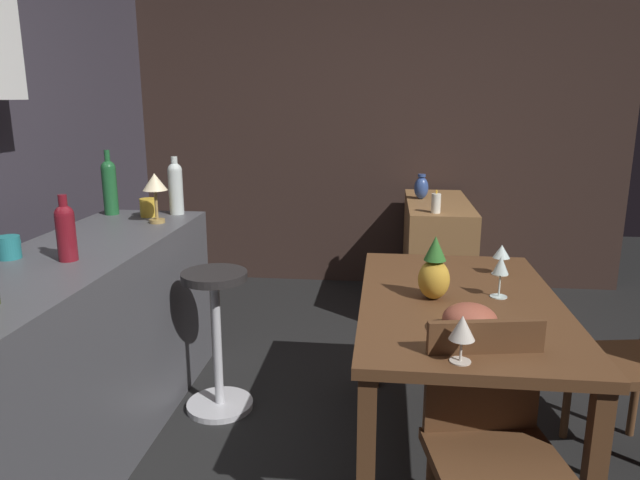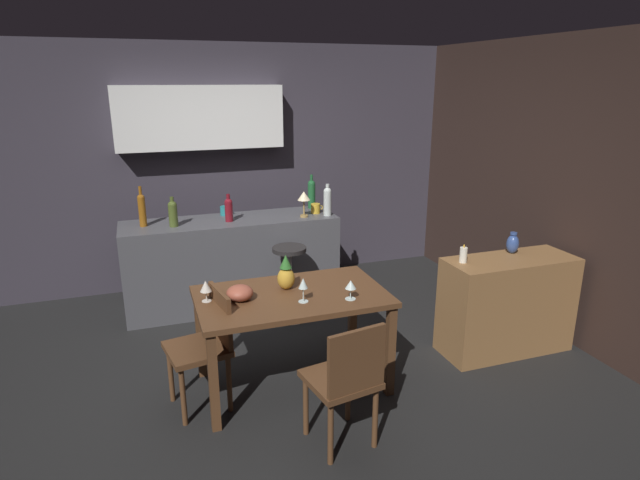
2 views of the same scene
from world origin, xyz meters
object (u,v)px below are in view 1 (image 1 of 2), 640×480
object	(u,v)px
pineapple_centerpiece	(434,273)
wine_bottle_clear	(176,186)
vase_ceramic_blue	(421,187)
pillar_candle_tall	(436,203)
wine_glass_center	(462,329)
dining_table	(459,319)
wine_glass_right	(502,253)
wine_glass_left	(501,267)
fruit_bowl	(470,320)
cup_teal	(9,247)
sideboard_cabinet	(436,257)
cup_mustard	(149,207)
bar_stool	(217,337)
chair_near_window	(492,446)
wine_bottle_ruby	(66,230)
wine_bottle_green	(110,185)
counter_lamp	(155,186)

from	to	relation	value
pineapple_centerpiece	wine_bottle_clear	xyz separation A→B (m)	(0.83, 1.37, 0.21)
vase_ceramic_blue	pillar_candle_tall	bearing A→B (deg)	-172.86
wine_glass_center	wine_bottle_clear	distance (m)	2.01
dining_table	wine_glass_right	distance (m)	0.47
wine_glass_left	pineapple_centerpiece	bearing A→B (deg)	100.96
pineapple_centerpiece	dining_table	bearing A→B (deg)	-83.73
fruit_bowl	vase_ceramic_blue	size ratio (longest dim) A/B	1.03
dining_table	cup_teal	distance (m)	1.87
sideboard_cabinet	cup_mustard	distance (m)	2.09
sideboard_cabinet	vase_ceramic_blue	xyz separation A→B (m)	(0.09, 0.12, 0.49)
wine_glass_left	fruit_bowl	size ratio (longest dim) A/B	0.93
bar_stool	pineapple_centerpiece	xyz separation A→B (m)	(-0.32, -1.02, 0.47)
sideboard_cabinet	wine_bottle_clear	distance (m)	1.97
wine_glass_right	chair_near_window	bearing A→B (deg)	169.48
chair_near_window	cup_teal	bearing A→B (deg)	76.07
fruit_bowl	cup_mustard	size ratio (longest dim) A/B	1.45
sideboard_cabinet	bar_stool	xyz separation A→B (m)	(-1.55, 1.19, -0.02)
cup_mustard	pineapple_centerpiece	bearing A→B (deg)	-116.32
wine_glass_center	fruit_bowl	distance (m)	0.24
wine_glass_center	pillar_candle_tall	distance (m)	2.03
cup_mustard	cup_teal	bearing A→B (deg)	166.03
wine_glass_left	cup_mustard	bearing A→B (deg)	68.71
wine_glass_right	wine_bottle_ruby	distance (m)	1.89
dining_table	pineapple_centerpiece	xyz separation A→B (m)	(-0.01, 0.11, 0.20)
wine_bottle_clear	cup_teal	xyz separation A→B (m)	(-0.98, 0.35, -0.11)
chair_near_window	wine_bottle_ruby	distance (m)	1.77
wine_bottle_ruby	pillar_candle_tall	world-z (taller)	wine_bottle_ruby
chair_near_window	cup_mustard	bearing A→B (deg)	50.47
fruit_bowl	chair_near_window	bearing A→B (deg)	-168.69
dining_table	cup_mustard	bearing A→B (deg)	65.62
fruit_bowl	cup_teal	bearing A→B (deg)	83.64
sideboard_cabinet	cup_mustard	size ratio (longest dim) A/B	8.50
bar_stool	wine_bottle_clear	world-z (taller)	wine_bottle_clear
wine_glass_right	wine_bottle_green	bearing A→B (deg)	79.15
chair_near_window	wine_glass_left	xyz separation A→B (m)	(0.67, -0.12, 0.39)
chair_near_window	wine_glass_center	bearing A→B (deg)	71.19
bar_stool	wine_bottle_green	bearing A→B (deg)	57.48
wine_bottle_green	cup_mustard	distance (m)	0.26
wine_glass_right	cup_mustard	xyz separation A→B (m)	(0.36, 1.84, 0.11)
wine_glass_right	bar_stool	bearing A→B (deg)	92.63
wine_glass_left	wine_bottle_ruby	world-z (taller)	wine_bottle_ruby
wine_glass_left	wine_bottle_ruby	xyz separation A→B (m)	(-0.21, 1.74, 0.16)
wine_bottle_green	counter_lamp	bearing A→B (deg)	-119.44
chair_near_window	pineapple_centerpiece	size ratio (longest dim) A/B	3.22
cup_teal	wine_bottle_ruby	bearing A→B (deg)	-90.12
wine_glass_left	fruit_bowl	xyz separation A→B (m)	(-0.41, 0.17, -0.07)
wine_glass_center	cup_teal	bearing A→B (deg)	76.37
dining_table	wine_bottle_green	world-z (taller)	wine_bottle_green
wine_bottle_green	wine_bottle_clear	xyz separation A→B (m)	(0.05, -0.36, -0.01)
bar_stool	pineapple_centerpiece	bearing A→B (deg)	-107.37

